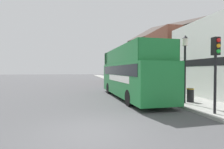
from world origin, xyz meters
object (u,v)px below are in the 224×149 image
object	(u,v)px
parked_car_ahead_of_bus	(118,83)
lamp_post_nearest	(185,56)
lamp_post_third	(120,63)
tour_bus	(130,76)
litter_bin	(190,95)
traffic_signal	(216,58)
lamp_post_second	(140,62)

from	to	relation	value
parked_car_ahead_of_bus	lamp_post_nearest	bearing A→B (deg)	-77.66
lamp_post_third	tour_bus	bearing A→B (deg)	-99.71
lamp_post_third	litter_bin	size ratio (longest dim) A/B	5.14
lamp_post_nearest	lamp_post_third	world-z (taller)	lamp_post_third
tour_bus	lamp_post_third	size ratio (longest dim) A/B	2.17
parked_car_ahead_of_bus	litter_bin	world-z (taller)	parked_car_ahead_of_bus
traffic_signal	lamp_post_third	size ratio (longest dim) A/B	0.78
tour_bus	lamp_post_third	world-z (taller)	lamp_post_third
lamp_post_second	parked_car_ahead_of_bus	bearing A→B (deg)	124.59
traffic_signal	lamp_post_nearest	size ratio (longest dim) A/B	0.85
traffic_signal	litter_bin	world-z (taller)	traffic_signal
tour_bus	parked_car_ahead_of_bus	size ratio (longest dim) A/B	2.42
tour_bus	litter_bin	bearing A→B (deg)	-48.02
tour_bus	lamp_post_second	world-z (taller)	lamp_post_second
tour_bus	lamp_post_third	xyz separation A→B (m)	(2.27, 13.30, 1.59)
traffic_signal	lamp_post_nearest	world-z (taller)	lamp_post_nearest
parked_car_ahead_of_bus	lamp_post_nearest	size ratio (longest dim) A/B	0.97
lamp_post_second	litter_bin	size ratio (longest dim) A/B	4.79
tour_bus	litter_bin	size ratio (longest dim) A/B	11.15
traffic_signal	lamp_post_second	bearing A→B (deg)	89.09
tour_bus	lamp_post_third	distance (m)	13.58
lamp_post_third	litter_bin	world-z (taller)	lamp_post_third
tour_bus	traffic_signal	world-z (taller)	tour_bus
lamp_post_third	traffic_signal	bearing A→B (deg)	-89.67
parked_car_ahead_of_bus	lamp_post_second	world-z (taller)	lamp_post_second
lamp_post_third	lamp_post_nearest	bearing A→B (deg)	-89.06
tour_bus	lamp_post_nearest	world-z (taller)	lamp_post_nearest
litter_bin	traffic_signal	bearing A→B (deg)	-104.20
parked_car_ahead_of_bus	lamp_post_third	xyz separation A→B (m)	(1.58, 5.67, 2.72)
lamp_post_nearest	lamp_post_second	xyz separation A→B (m)	(0.01, 8.38, 0.03)
parked_car_ahead_of_bus	lamp_post_nearest	world-z (taller)	lamp_post_nearest
traffic_signal	lamp_post_third	distance (m)	19.49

